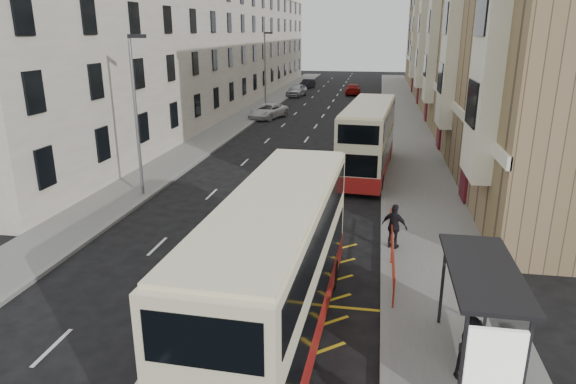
% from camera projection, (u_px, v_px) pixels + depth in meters
% --- Properties ---
extents(ground, '(200.00, 200.00, 0.00)m').
position_uv_depth(ground, '(170.00, 338.00, 14.53)').
color(ground, black).
rests_on(ground, ground).
extents(pavement_right, '(4.00, 120.00, 0.15)m').
position_uv_depth(pavement_right, '(408.00, 137.00, 41.37)').
color(pavement_right, slate).
rests_on(pavement_right, ground).
extents(pavement_left, '(3.00, 120.00, 0.15)m').
position_uv_depth(pavement_left, '(223.00, 131.00, 43.92)').
color(pavement_left, slate).
rests_on(pavement_left, ground).
extents(kerb_right, '(0.25, 120.00, 0.15)m').
position_uv_depth(kerb_right, '(383.00, 136.00, 41.70)').
color(kerb_right, gray).
rests_on(kerb_right, ground).
extents(kerb_left, '(0.25, 120.00, 0.15)m').
position_uv_depth(kerb_left, '(240.00, 131.00, 43.67)').
color(kerb_left, gray).
rests_on(kerb_left, ground).
extents(road_markings, '(10.00, 110.00, 0.01)m').
position_uv_depth(road_markings, '(328.00, 109.00, 56.79)').
color(road_markings, silver).
rests_on(road_markings, ground).
extents(terrace_right, '(10.75, 79.00, 15.25)m').
position_uv_depth(terrace_right, '(475.00, 38.00, 52.43)').
color(terrace_right, '#937755').
rests_on(terrace_right, ground).
extents(terrace_left, '(9.18, 79.00, 13.25)m').
position_uv_depth(terrace_left, '(210.00, 47.00, 57.51)').
color(terrace_left, silver).
rests_on(terrace_left, ground).
extents(bus_shelter, '(1.65, 4.25, 2.70)m').
position_uv_depth(bus_shelter, '(490.00, 304.00, 12.15)').
color(bus_shelter, black).
rests_on(bus_shelter, pavement_right).
extents(guard_railing, '(0.06, 6.56, 1.01)m').
position_uv_depth(guard_railing, '(392.00, 245.00, 18.65)').
color(guard_railing, '#B22914').
rests_on(guard_railing, pavement_right).
extents(street_lamp_near, '(0.93, 0.18, 8.00)m').
position_uv_depth(street_lamp_near, '(136.00, 108.00, 25.45)').
color(street_lamp_near, gray).
rests_on(street_lamp_near, pavement_left).
extents(street_lamp_far, '(0.93, 0.18, 8.00)m').
position_uv_depth(street_lamp_far, '(265.00, 67.00, 53.62)').
color(street_lamp_far, gray).
rests_on(street_lamp_far, pavement_left).
extents(double_decker_front, '(2.83, 10.88, 4.31)m').
position_uv_depth(double_decker_front, '(277.00, 269.00, 13.75)').
color(double_decker_front, '#F6EDBC').
rests_on(double_decker_front, ground).
extents(double_decker_rear, '(3.23, 10.74, 4.22)m').
position_uv_depth(double_decker_rear, '(368.00, 139.00, 30.49)').
color(double_decker_rear, '#F6EDBC').
rests_on(double_decker_rear, ground).
extents(pedestrian_mid, '(1.00, 0.94, 1.64)m').
position_uv_depth(pedestrian_mid, '(472.00, 348.00, 12.44)').
color(pedestrian_mid, black).
rests_on(pedestrian_mid, pavement_right).
extents(pedestrian_far, '(1.14, 0.83, 1.79)m').
position_uv_depth(pedestrian_far, '(394.00, 226.00, 19.91)').
color(pedestrian_far, black).
rests_on(pedestrian_far, pavement_right).
extents(white_van, '(3.76, 5.50, 1.40)m').
position_uv_depth(white_van, '(268.00, 111.00, 50.52)').
color(white_van, silver).
rests_on(white_van, ground).
extents(car_silver, '(2.53, 4.90, 1.59)m').
position_uv_depth(car_silver, '(297.00, 90.00, 67.20)').
color(car_silver, '#B5B9BD').
rests_on(car_silver, ground).
extents(car_dark, '(2.05, 4.13, 1.30)m').
position_uv_depth(car_dark, '(307.00, 84.00, 76.81)').
color(car_dark, black).
rests_on(car_dark, ground).
extents(car_red, '(2.13, 4.95, 1.42)m').
position_uv_depth(car_red, '(353.00, 89.00, 69.06)').
color(car_red, '#970C07').
rests_on(car_red, ground).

